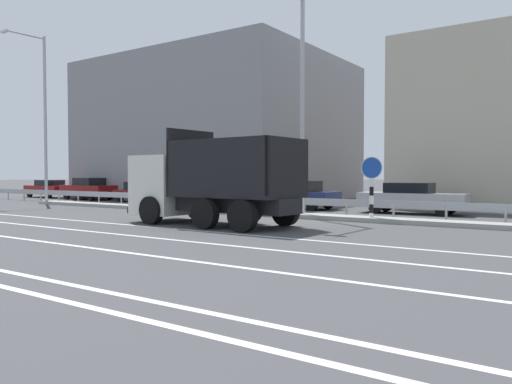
# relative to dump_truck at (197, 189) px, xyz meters

# --- Properties ---
(ground_plane) EXTENTS (320.00, 320.00, 0.00)m
(ground_plane) POSITION_rel_dump_truck_xyz_m (2.49, 2.24, -1.31)
(ground_plane) COLOR #424244
(lane_strip_0) EXTENTS (68.88, 0.16, 0.01)m
(lane_strip_0) POSITION_rel_dump_truck_xyz_m (0.91, -1.84, -1.31)
(lane_strip_0) COLOR silver
(lane_strip_0) RESTS_ON ground_plane
(lane_strip_1) EXTENTS (68.88, 0.16, 0.01)m
(lane_strip_1) POSITION_rel_dump_truck_xyz_m (0.91, -3.96, -1.31)
(lane_strip_1) COLOR silver
(lane_strip_1) RESTS_ON ground_plane
(lane_strip_2) EXTENTS (68.88, 0.16, 0.01)m
(lane_strip_2) POSITION_rel_dump_truck_xyz_m (0.91, -6.25, -1.31)
(lane_strip_2) COLOR silver
(lane_strip_2) RESTS_ON ground_plane
(median_island) EXTENTS (37.88, 1.10, 0.18)m
(median_island) POSITION_rel_dump_truck_xyz_m (2.49, 4.38, -1.22)
(median_island) COLOR gray
(median_island) RESTS_ON ground_plane
(median_guardrail) EXTENTS (68.88, 0.09, 0.78)m
(median_guardrail) POSITION_rel_dump_truck_xyz_m (2.49, 5.74, -0.74)
(median_guardrail) COLOR #9EA0A5
(median_guardrail) RESTS_ON ground_plane
(dump_truck) EXTENTS (6.81, 3.02, 3.53)m
(dump_truck) POSITION_rel_dump_truck_xyz_m (0.00, 0.00, 0.00)
(dump_truck) COLOR silver
(dump_truck) RESTS_ON ground_plane
(median_road_sign) EXTENTS (0.86, 0.16, 2.54)m
(median_road_sign) POSITION_rel_dump_truck_xyz_m (5.18, 4.38, 0.07)
(median_road_sign) COLOR white
(median_road_sign) RESTS_ON ground_plane
(street_lamp_0) EXTENTS (0.71, 2.64, 10.49)m
(street_lamp_0) POSITION_rel_dump_truck_xyz_m (-16.35, 4.11, 4.48)
(street_lamp_0) COLOR #ADADB2
(street_lamp_0) RESTS_ON ground_plane
(street_lamp_1) EXTENTS (0.70, 2.77, 9.35)m
(street_lamp_1) POSITION_rel_dump_truck_xyz_m (2.03, 4.25, 3.91)
(street_lamp_1) COLOR #ADADB2
(street_lamp_1) RESTS_ON ground_plane
(parked_car_0) EXTENTS (4.70, 2.04, 1.40)m
(parked_car_0) POSITION_rel_dump_truck_xyz_m (-23.79, 9.32, -0.59)
(parked_car_0) COLOR maroon
(parked_car_0) RESTS_ON ground_plane
(parked_car_1) EXTENTS (4.91, 1.96, 1.60)m
(parked_car_1) POSITION_rel_dump_truck_xyz_m (-18.30, 8.94, -0.52)
(parked_car_1) COLOR maroon
(parked_car_1) RESTS_ON ground_plane
(parked_car_2) EXTENTS (4.16, 2.20, 1.35)m
(parked_car_2) POSITION_rel_dump_truck_xyz_m (-12.83, 9.13, -0.63)
(parked_car_2) COLOR maroon
(parked_car_2) RESTS_ON ground_plane
(parked_car_3) EXTENTS (4.87, 2.25, 1.35)m
(parked_car_3) POSITION_rel_dump_truck_xyz_m (-6.92, 9.06, -0.63)
(parked_car_3) COLOR #B27A14
(parked_car_3) RESTS_ON ground_plane
(parked_car_4) EXTENTS (4.23, 2.03, 1.50)m
(parked_car_4) POSITION_rel_dump_truck_xyz_m (-0.74, 9.17, -0.56)
(parked_car_4) COLOR navy
(parked_car_4) RESTS_ON ground_plane
(parked_car_5) EXTENTS (4.93, 1.86, 1.46)m
(parked_car_5) POSITION_rel_dump_truck_xyz_m (5.28, 9.16, -0.57)
(parked_car_5) COLOR #A3A3A8
(parked_car_5) RESTS_ON ground_plane
(background_building_0) EXTENTS (18.18, 15.00, 10.48)m
(background_building_0) POSITION_rel_dump_truck_xyz_m (-12.53, 17.13, 3.93)
(background_building_0) COLOR gray
(background_building_0) RESTS_ON ground_plane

